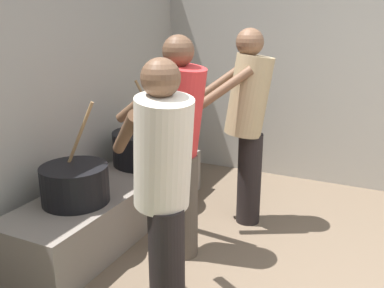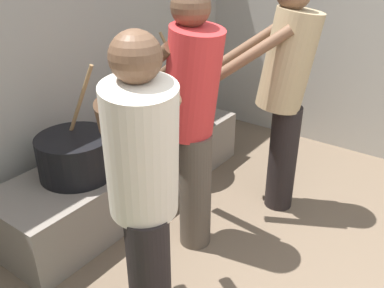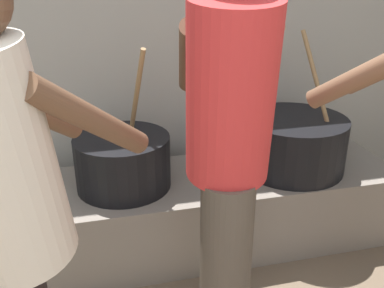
{
  "view_description": "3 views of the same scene",
  "coord_description": "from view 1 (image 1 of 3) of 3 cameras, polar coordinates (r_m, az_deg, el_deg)",
  "views": [
    {
      "loc": [
        -1.88,
        0.2,
        1.7
      ],
      "look_at": [
        1.05,
        1.6,
        0.72
      ],
      "focal_mm": 39.67,
      "sensor_mm": 36.0,
      "label": 1
    },
    {
      "loc": [
        -1.15,
        0.2,
        1.8
      ],
      "look_at": [
        0.48,
        1.38,
        0.79
      ],
      "focal_mm": 38.7,
      "sensor_mm": 36.0,
      "label": 2
    },
    {
      "loc": [
        0.18,
        0.2,
        1.47
      ],
      "look_at": [
        0.52,
        1.6,
        0.86
      ],
      "focal_mm": 39.67,
      "sensor_mm": 36.0,
      "label": 3
    }
  ],
  "objects": [
    {
      "name": "hearth_ledge",
      "position": [
        3.62,
        -10.18,
        -7.83
      ],
      "size": [
        2.08,
        0.6,
        0.41
      ],
      "primitive_type": "cube",
      "color": "slate",
      "rests_on": "ground_plane"
    },
    {
      "name": "cooking_pot_main",
      "position": [
        3.15,
        -15.45,
        -5.18
      ],
      "size": [
        0.48,
        0.48,
        0.72
      ],
      "color": "black",
      "rests_on": "hearth_ledge"
    },
    {
      "name": "cooking_pot_secondary",
      "position": [
        3.85,
        -6.36,
        -0.47
      ],
      "size": [
        0.58,
        0.58,
        0.75
      ],
      "color": "black",
      "rests_on": "hearth_ledge"
    },
    {
      "name": "cook_in_red_shirt",
      "position": [
        2.93,
        -1.64,
        1.11
      ],
      "size": [
        0.45,
        0.71,
        1.59
      ],
      "color": "#4C4238",
      "rests_on": "ground_plane"
    },
    {
      "name": "cook_in_cream_shirt",
      "position": [
        2.24,
        -3.88,
        -5.27
      ],
      "size": [
        0.66,
        0.69,
        1.51
      ],
      "color": "black",
      "rests_on": "ground_plane"
    },
    {
      "name": "cook_in_tan_shirt",
      "position": [
        3.44,
        7.5,
        3.68
      ],
      "size": [
        0.61,
        0.74,
        1.62
      ],
      "color": "black",
      "rests_on": "ground_plane"
    }
  ]
}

